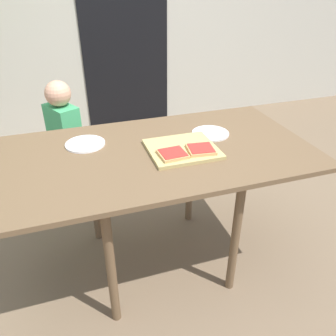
{
  "coord_description": "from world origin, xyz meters",
  "views": [
    {
      "loc": [
        -0.41,
        -1.42,
        1.5
      ],
      "look_at": [
        0.06,
        0.0,
        0.63
      ],
      "focal_mm": 36.08,
      "sensor_mm": 36.0,
      "label": 1
    }
  ],
  "objects": [
    {
      "name": "pizza_slice_near_right",
      "position": [
        0.19,
        -0.1,
        0.76
      ],
      "size": [
        0.14,
        0.14,
        0.02
      ],
      "color": "tan",
      "rests_on": "cutting_board"
    },
    {
      "name": "cutting_board",
      "position": [
        0.12,
        -0.04,
        0.75
      ],
      "size": [
        0.33,
        0.3,
        0.02
      ],
      "primitive_type": "cube",
      "color": "tan",
      "rests_on": "dining_table"
    },
    {
      "name": "plate_white_left",
      "position": [
        -0.33,
        0.18,
        0.74
      ],
      "size": [
        0.2,
        0.2,
        0.01
      ],
      "primitive_type": "cylinder",
      "color": "white",
      "rests_on": "dining_table"
    },
    {
      "name": "house_door",
      "position": [
        0.31,
        2.18,
        1.0
      ],
      "size": [
        0.9,
        0.02,
        2.0
      ],
      "primitive_type": "cube",
      "color": "black",
      "rests_on": "ground"
    },
    {
      "name": "child_left",
      "position": [
        -0.42,
        0.8,
        0.52
      ],
      "size": [
        0.24,
        0.28,
        0.91
      ],
      "color": "#404C48",
      "rests_on": "ground"
    },
    {
      "name": "pizza_slice_near_left",
      "position": [
        0.05,
        -0.1,
        0.76
      ],
      "size": [
        0.13,
        0.13,
        0.02
      ],
      "color": "tan",
      "rests_on": "cutting_board"
    },
    {
      "name": "dining_table",
      "position": [
        0.0,
        0.0,
        0.67
      ],
      "size": [
        1.55,
        0.83,
        0.74
      ],
      "color": "brown",
      "rests_on": "ground"
    },
    {
      "name": "plate_white_right",
      "position": [
        0.33,
        0.1,
        0.74
      ],
      "size": [
        0.2,
        0.2,
        0.01
      ],
      "primitive_type": "cylinder",
      "color": "white",
      "rests_on": "dining_table"
    },
    {
      "name": "ground_plane",
      "position": [
        0.0,
        0.0,
        0.0
      ],
      "size": [
        16.0,
        16.0,
        0.0
      ],
      "primitive_type": "plane",
      "color": "brown"
    }
  ]
}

